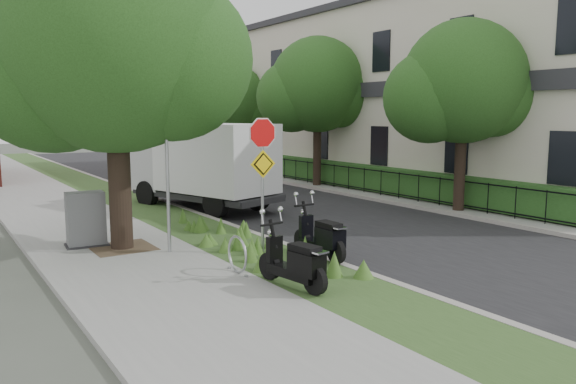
% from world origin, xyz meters
% --- Properties ---
extents(ground, '(120.00, 120.00, 0.00)m').
position_xyz_m(ground, '(0.00, 0.00, 0.00)').
color(ground, '#4C5147').
rests_on(ground, ground).
extents(sidewalk_near, '(3.50, 60.00, 0.12)m').
position_xyz_m(sidewalk_near, '(-4.25, 10.00, 0.06)').
color(sidewalk_near, gray).
rests_on(sidewalk_near, ground).
extents(verge, '(2.00, 60.00, 0.12)m').
position_xyz_m(verge, '(-1.50, 10.00, 0.06)').
color(verge, '#304D21').
rests_on(verge, ground).
extents(kerb_near, '(0.20, 60.00, 0.13)m').
position_xyz_m(kerb_near, '(-0.50, 10.00, 0.07)').
color(kerb_near, '#9E9991').
rests_on(kerb_near, ground).
extents(road, '(7.00, 60.00, 0.01)m').
position_xyz_m(road, '(3.00, 10.00, 0.01)').
color(road, black).
rests_on(road, ground).
extents(kerb_far, '(0.20, 60.00, 0.13)m').
position_xyz_m(kerb_far, '(6.50, 10.00, 0.07)').
color(kerb_far, '#9E9991').
rests_on(kerb_far, ground).
extents(footpath_far, '(3.20, 60.00, 0.12)m').
position_xyz_m(footpath_far, '(8.20, 10.00, 0.06)').
color(footpath_far, gray).
rests_on(footpath_far, ground).
extents(street_tree_main, '(6.21, 5.54, 7.66)m').
position_xyz_m(street_tree_main, '(-4.08, 2.86, 4.80)').
color(street_tree_main, black).
rests_on(street_tree_main, ground).
extents(bare_post, '(0.08, 0.08, 4.00)m').
position_xyz_m(bare_post, '(-3.20, 1.80, 2.12)').
color(bare_post, '#A5A8AD').
rests_on(bare_post, ground).
extents(bike_hoop, '(0.06, 0.78, 0.77)m').
position_xyz_m(bike_hoop, '(-2.70, -0.60, 0.50)').
color(bike_hoop, '#A5A8AD').
rests_on(bike_hoop, ground).
extents(sign_assembly, '(0.94, 0.08, 3.22)m').
position_xyz_m(sign_assembly, '(-1.40, 0.58, 2.33)').
color(sign_assembly, '#A5A8AD').
rests_on(sign_assembly, ground).
extents(fence_far, '(0.04, 24.00, 1.00)m').
position_xyz_m(fence_far, '(7.20, 10.00, 0.67)').
color(fence_far, black).
rests_on(fence_far, ground).
extents(hedge_far, '(1.00, 24.00, 1.10)m').
position_xyz_m(hedge_far, '(7.90, 10.00, 0.67)').
color(hedge_far, '#1E4117').
rests_on(hedge_far, footpath_far).
extents(terrace_houses, '(7.40, 26.40, 8.20)m').
position_xyz_m(terrace_houses, '(11.49, 10.00, 4.16)').
color(terrace_houses, beige).
rests_on(terrace_houses, ground).
extents(far_tree_a, '(4.60, 4.10, 6.22)m').
position_xyz_m(far_tree_a, '(6.94, 2.05, 4.13)').
color(far_tree_a, black).
rests_on(far_tree_a, ground).
extents(far_tree_b, '(4.83, 4.31, 6.56)m').
position_xyz_m(far_tree_b, '(6.94, 10.05, 4.37)').
color(far_tree_b, black).
rests_on(far_tree_b, ground).
extents(far_tree_c, '(4.37, 3.89, 5.93)m').
position_xyz_m(far_tree_c, '(6.94, 18.04, 3.95)').
color(far_tree_c, black).
rests_on(far_tree_c, ground).
extents(scooter_near, '(0.53, 1.79, 0.85)m').
position_xyz_m(scooter_near, '(-2.27, -2.16, 0.53)').
color(scooter_near, black).
rests_on(scooter_near, ground).
extents(scooter_far, '(0.37, 1.80, 0.86)m').
position_xyz_m(scooter_far, '(-0.60, -0.70, 0.54)').
color(scooter_far, black).
rests_on(scooter_far, ground).
extents(box_truck, '(3.73, 5.98, 2.54)m').
position_xyz_m(box_truck, '(0.31, 7.35, 1.65)').
color(box_truck, '#262628').
rests_on(box_truck, ground).
extents(utility_cabinet, '(1.04, 0.74, 1.31)m').
position_xyz_m(utility_cabinet, '(-4.65, 3.50, 0.75)').
color(utility_cabinet, '#262628').
rests_on(utility_cabinet, ground).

